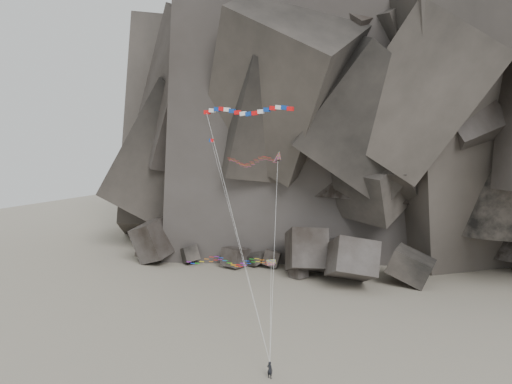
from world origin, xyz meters
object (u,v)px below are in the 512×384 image
at_px(kite_flyer, 270,369).
at_px(parafoil_kite, 226,261).
at_px(banner_kite, 247,112).
at_px(pennant_kite, 222,184).
at_px(delta_kite, 249,161).

distance_m(kite_flyer, parafoil_kite, 14.78).
distance_m(kite_flyer, banner_kite, 28.07).
height_order(banner_kite, pennant_kite, banner_kite).
height_order(kite_flyer, parafoil_kite, parafoil_kite).
bearing_deg(parafoil_kite, banner_kite, -42.95).
bearing_deg(parafoil_kite, kite_flyer, -55.15).
xyz_separation_m(banner_kite, parafoil_kite, (-3.80, 2.02, -18.13)).
bearing_deg(pennant_kite, parafoil_kite, 116.07).
distance_m(banner_kite, pennant_kite, 8.58).
height_order(delta_kite, parafoil_kite, delta_kite).
height_order(delta_kite, pennant_kite, pennant_kite).
bearing_deg(parafoil_kite, delta_kite, 55.71).
xyz_separation_m(delta_kite, banner_kite, (2.40, -6.01, 5.85)).
height_order(parafoil_kite, pennant_kite, pennant_kite).
bearing_deg(banner_kite, parafoil_kite, 153.58).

